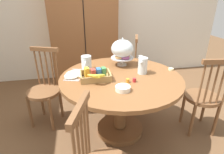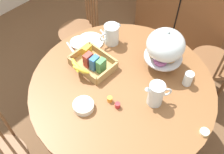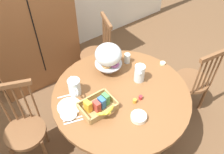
# 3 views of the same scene
# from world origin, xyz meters

# --- Properties ---
(ground_plane) EXTENTS (10.00, 10.00, 0.00)m
(ground_plane) POSITION_xyz_m (0.00, 0.00, 0.00)
(ground_plane) COLOR brown
(dining_table) EXTENTS (1.33, 1.33, 0.74)m
(dining_table) POSITION_xyz_m (-0.06, -0.02, 0.55)
(dining_table) COLOR brown
(dining_table) RESTS_ON ground_plane
(windsor_chair_by_cabinet) EXTENTS (0.42, 0.43, 0.97)m
(windsor_chair_by_cabinet) POSITION_xyz_m (0.25, 0.89, 0.45)
(windsor_chair_by_cabinet) COLOR brown
(windsor_chair_by_cabinet) RESTS_ON ground_plane
(windsor_chair_facing_door) EXTENTS (0.43, 0.43, 0.97)m
(windsor_chair_facing_door) POSITION_xyz_m (-0.95, 0.36, 0.45)
(windsor_chair_facing_door) COLOR brown
(windsor_chair_facing_door) RESTS_ON ground_plane
(pastry_stand_with_dome) EXTENTS (0.28, 0.28, 0.34)m
(pastry_stand_with_dome) POSITION_xyz_m (0.03, 0.32, 0.94)
(pastry_stand_with_dome) COLOR silver
(pastry_stand_with_dome) RESTS_ON dining_table
(orange_juice_pitcher) EXTENTS (0.14, 0.16, 0.18)m
(orange_juice_pitcher) POSITION_xyz_m (0.19, 0.02, 0.82)
(orange_juice_pitcher) COLOR silver
(orange_juice_pitcher) RESTS_ON dining_table
(milk_pitcher) EXTENTS (0.12, 0.20, 0.17)m
(milk_pitcher) POSITION_xyz_m (-0.42, 0.25, 0.82)
(milk_pitcher) COLOR silver
(milk_pitcher) RESTS_ON dining_table
(cereal_basket) EXTENTS (0.32, 0.30, 0.12)m
(cereal_basket) POSITION_xyz_m (-0.34, -0.05, 0.79)
(cereal_basket) COLOR tan
(cereal_basket) RESTS_ON dining_table
(china_plate_large) EXTENTS (0.22, 0.22, 0.01)m
(china_plate_large) POSITION_xyz_m (-0.55, 0.13, 0.75)
(china_plate_large) COLOR white
(china_plate_large) RESTS_ON dining_table
(china_plate_small) EXTENTS (0.15, 0.15, 0.01)m
(china_plate_small) POSITION_xyz_m (-0.59, 0.06, 0.76)
(china_plate_small) COLOR white
(china_plate_small) RESTS_ON china_plate_large
(cereal_bowl) EXTENTS (0.14, 0.14, 0.04)m
(cereal_bowl) POSITION_xyz_m (-0.12, -0.33, 0.76)
(cereal_bowl) COLOR white
(cereal_bowl) RESTS_ON dining_table
(drinking_glass) EXTENTS (0.06, 0.06, 0.11)m
(drinking_glass) POSITION_xyz_m (0.26, 0.31, 0.80)
(drinking_glass) COLOR silver
(drinking_glass) RESTS_ON dining_table
(butter_dish) EXTENTS (0.06, 0.06, 0.02)m
(butter_dish) POSITION_xyz_m (0.56, 0.05, 0.75)
(butter_dish) COLOR beige
(butter_dish) RESTS_ON dining_table
(jam_jar_strawberry) EXTENTS (0.04, 0.04, 0.04)m
(jam_jar_strawberry) POSITION_xyz_m (0.04, -0.18, 0.76)
(jam_jar_strawberry) COLOR #B7282D
(jam_jar_strawberry) RESTS_ON dining_table
(jam_jar_apricot) EXTENTS (0.04, 0.04, 0.04)m
(jam_jar_apricot) POSITION_xyz_m (-0.03, -0.18, 0.76)
(jam_jar_apricot) COLOR orange
(jam_jar_apricot) RESTS_ON dining_table
(table_knife) EXTENTS (0.17, 0.06, 0.01)m
(table_knife) POSITION_xyz_m (-0.59, -0.00, 0.74)
(table_knife) COLOR silver
(table_knife) RESTS_ON dining_table
(dinner_fork) EXTENTS (0.17, 0.06, 0.01)m
(dinner_fork) POSITION_xyz_m (-0.60, -0.03, 0.74)
(dinner_fork) COLOR silver
(dinner_fork) RESTS_ON dining_table
(soup_spoon) EXTENTS (0.17, 0.06, 0.01)m
(soup_spoon) POSITION_xyz_m (-0.50, 0.27, 0.74)
(soup_spoon) COLOR silver
(soup_spoon) RESTS_ON dining_table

